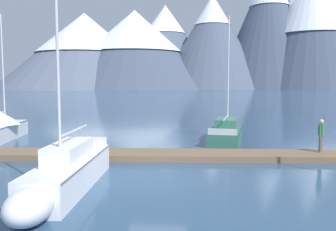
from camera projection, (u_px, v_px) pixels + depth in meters
name	position (u px, v px, depth m)	size (l,w,h in m)	color
ground_plane	(155.00, 179.00, 14.54)	(700.00, 700.00, 0.00)	#2D4C6B
mountain_west_summit	(85.00, 49.00, 197.52)	(95.21, 95.21, 41.11)	slate
mountain_central_massif	(135.00, 47.00, 195.87)	(92.00, 92.00, 42.38)	#424C60
mountain_shoulder_ridge	(165.00, 46.00, 208.57)	(65.30, 65.30, 47.75)	#4C566B
mountain_east_summit	(212.00, 41.00, 191.05)	(57.75, 57.75, 49.47)	#4C566B
mountain_rear_spur	(268.00, 23.00, 192.53)	(56.13, 56.13, 67.86)	#424C60
mountain_north_horn	(312.00, 18.00, 186.09)	(62.40, 62.40, 68.41)	#424C60
dock	(165.00, 155.00, 18.49)	(28.93, 3.72, 0.30)	brown
sailboat_nearest_berth	(2.00, 125.00, 24.63)	(2.64, 6.31, 8.48)	silver
sailboat_second_berth	(65.00, 174.00, 12.65)	(1.73, 7.61, 6.65)	white
sailboat_mid_dock_port	(227.00, 131.00, 24.28)	(2.78, 7.26, 8.36)	#336B56
person_on_dock	(321.00, 133.00, 18.44)	(0.38, 0.52, 1.69)	brown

